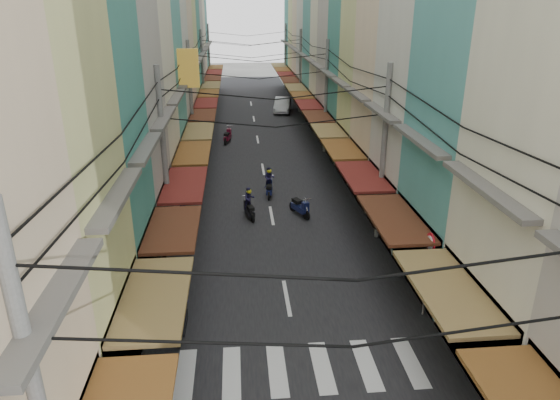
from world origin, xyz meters
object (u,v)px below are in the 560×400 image
bicycle (407,235)px  traffic_sign (429,256)px  white_car (283,112)px  market_umbrella (529,290)px

bicycle → traffic_sign: traffic_sign is taller
white_car → market_umbrella: bearing=-74.7°
bicycle → white_car: bearing=31.2°
white_car → market_umbrella: market_umbrella is taller
white_car → traffic_sign: size_ratio=1.59×
white_car → market_umbrella: size_ratio=2.07×
bicycle → traffic_sign: 7.14m
white_car → traffic_sign: bearing=-78.1°
market_umbrella → bicycle: bearing=95.2°
bicycle → market_umbrella: bearing=-149.8°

